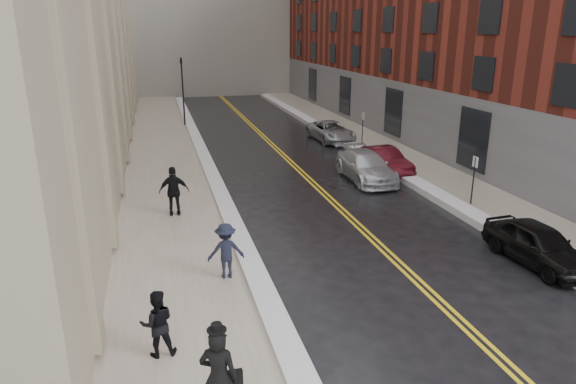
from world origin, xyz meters
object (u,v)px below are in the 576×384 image
pedestrian_b (226,251)px  car_silver_far (331,131)px  pedestrian_a (157,323)px  pedestrian_c (174,191)px  car_silver_near (366,166)px  car_black (538,244)px  car_maroon (384,160)px  pedestrian_main (219,378)px

pedestrian_b → car_silver_far: bearing=-117.6°
pedestrian_a → pedestrian_c: bearing=-97.0°
car_silver_far → pedestrian_a: size_ratio=2.92×
car_silver_near → pedestrian_b: (-8.26, -9.05, 0.29)m
car_black → car_maroon: size_ratio=0.98×
car_silver_far → pedestrian_c: (-10.89, -12.52, 0.49)m
car_silver_near → car_silver_far: (1.41, 9.31, -0.06)m
pedestrian_main → pedestrian_b: bearing=-75.5°
car_silver_near → pedestrian_b: pedestrian_b is taller
car_maroon → pedestrian_a: size_ratio=2.52×
car_black → pedestrian_a: 12.09m
car_silver_far → pedestrian_b: bearing=-121.6°
pedestrian_a → pedestrian_main: bearing=111.3°
pedestrian_a → pedestrian_c: (0.81, 9.28, 0.19)m
car_silver_far → pedestrian_main: pedestrian_main is taller
car_maroon → pedestrian_main: 19.26m
pedestrian_a → pedestrian_b: (2.03, 3.45, 0.05)m
car_silver_near → pedestrian_c: (-9.48, -3.21, 0.44)m
car_black → pedestrian_main: 11.78m
car_maroon → car_silver_far: 8.28m
pedestrian_main → pedestrian_c: size_ratio=1.01×
car_maroon → pedestrian_c: 11.76m
car_silver_far → pedestrian_a: bearing=-122.0°
car_silver_far → pedestrian_b: (-9.67, -18.36, 0.35)m
car_silver_near → pedestrian_c: pedestrian_c is taller
car_black → car_maroon: (-0.12, 11.37, -0.01)m
pedestrian_b → pedestrian_c: bearing=-78.0°
pedestrian_b → pedestrian_c: size_ratio=0.85×
car_maroon → car_silver_near: size_ratio=0.83×
pedestrian_main → car_silver_far: bearing=-90.0°
car_maroon → car_silver_near: bearing=-150.6°
car_black → pedestrian_c: size_ratio=1.98×
car_silver_near → pedestrian_main: (-9.21, -14.99, 0.45)m
pedestrian_main → pedestrian_b: pedestrian_main is taller
pedestrian_main → pedestrian_a: 2.72m
car_silver_far → pedestrian_a: 24.75m
car_silver_far → pedestrian_main: 26.52m
pedestrian_b → pedestrian_c: (-1.23, 5.84, 0.15)m
pedestrian_main → pedestrian_a: (-1.08, 2.49, -0.21)m
car_black → pedestrian_c: (-11.08, 7.13, 0.47)m
pedestrian_a → pedestrian_b: size_ratio=0.94×
car_maroon → pedestrian_a: 17.93m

